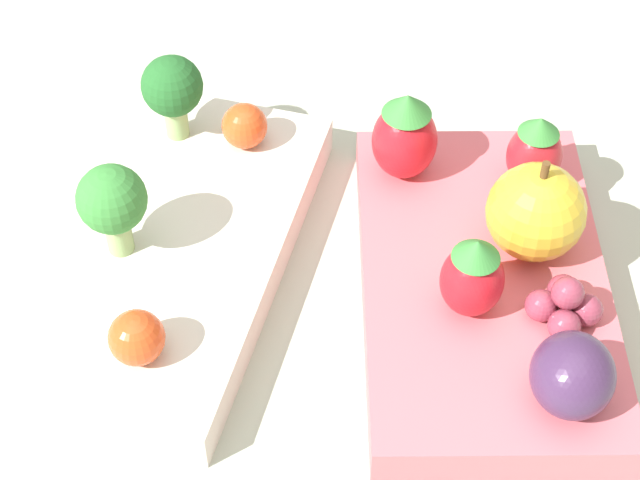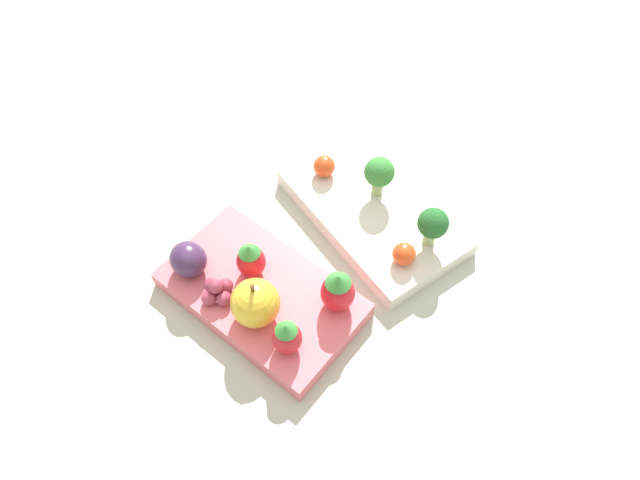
# 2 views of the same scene
# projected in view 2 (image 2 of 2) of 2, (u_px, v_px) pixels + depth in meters

# --- Properties ---
(ground_plane) EXTENTS (4.00, 4.00, 0.00)m
(ground_plane) POSITION_uv_depth(u_px,v_px,m) (314.00, 252.00, 0.64)
(ground_plane) COLOR #ADB7A3
(bento_box_savoury) EXTENTS (0.23, 0.15, 0.02)m
(bento_box_savoury) POSITION_uv_depth(u_px,v_px,m) (373.00, 212.00, 0.66)
(bento_box_savoury) COLOR silver
(bento_box_savoury) RESTS_ON ground_plane
(bento_box_fruit) EXTENTS (0.22, 0.15, 0.02)m
(bento_box_fruit) POSITION_uv_depth(u_px,v_px,m) (262.00, 294.00, 0.59)
(bento_box_fruit) COLOR #DB6670
(bento_box_fruit) RESTS_ON ground_plane
(broccoli_floret_0) EXTENTS (0.03, 0.03, 0.05)m
(broccoli_floret_0) POSITION_uv_depth(u_px,v_px,m) (433.00, 224.00, 0.59)
(broccoli_floret_0) COLOR #93B770
(broccoli_floret_0) RESTS_ON bento_box_savoury
(broccoli_floret_1) EXTENTS (0.03, 0.03, 0.05)m
(broccoli_floret_1) POSITION_uv_depth(u_px,v_px,m) (381.00, 174.00, 0.63)
(broccoli_floret_1) COLOR #93B770
(broccoli_floret_1) RESTS_ON bento_box_savoury
(cherry_tomato_0) EXTENTS (0.03, 0.03, 0.03)m
(cherry_tomato_0) POSITION_uv_depth(u_px,v_px,m) (324.00, 166.00, 0.67)
(cherry_tomato_0) COLOR #DB4C1E
(cherry_tomato_0) RESTS_ON bento_box_savoury
(cherry_tomato_1) EXTENTS (0.02, 0.02, 0.02)m
(cherry_tomato_1) POSITION_uv_depth(u_px,v_px,m) (404.00, 254.00, 0.60)
(cherry_tomato_1) COLOR #DB4C1E
(cherry_tomato_1) RESTS_ON bento_box_savoury
(apple) EXTENTS (0.05, 0.05, 0.06)m
(apple) POSITION_uv_depth(u_px,v_px,m) (255.00, 303.00, 0.55)
(apple) COLOR gold
(apple) RESTS_ON bento_box_fruit
(strawberry_0) EXTENTS (0.03, 0.03, 0.05)m
(strawberry_0) POSITION_uv_depth(u_px,v_px,m) (251.00, 260.00, 0.58)
(strawberry_0) COLOR red
(strawberry_0) RESTS_ON bento_box_fruit
(strawberry_1) EXTENTS (0.03, 0.03, 0.04)m
(strawberry_1) POSITION_uv_depth(u_px,v_px,m) (287.00, 337.00, 0.53)
(strawberry_1) COLOR red
(strawberry_1) RESTS_ON bento_box_fruit
(strawberry_2) EXTENTS (0.03, 0.03, 0.05)m
(strawberry_2) POSITION_uv_depth(u_px,v_px,m) (338.00, 291.00, 0.56)
(strawberry_2) COLOR red
(strawberry_2) RESTS_ON bento_box_fruit
(plum) EXTENTS (0.04, 0.04, 0.04)m
(plum) POSITION_uv_depth(u_px,v_px,m) (188.00, 259.00, 0.59)
(plum) COLOR #42284C
(plum) RESTS_ON bento_box_fruit
(grape_cluster) EXTENTS (0.04, 0.04, 0.03)m
(grape_cluster) POSITION_uv_depth(u_px,v_px,m) (217.00, 291.00, 0.57)
(grape_cluster) COLOR #93384C
(grape_cluster) RESTS_ON bento_box_fruit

